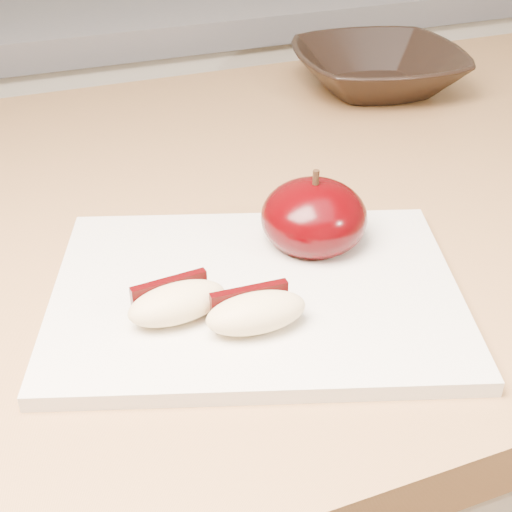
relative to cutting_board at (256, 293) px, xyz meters
name	(u,v)px	position (x,y,z in m)	size (l,w,h in m)	color
back_cabinet	(100,234)	(0.01, 0.85, -0.43)	(2.40, 0.62, 0.94)	silver
cutting_board	(256,293)	(0.00, 0.00, 0.00)	(0.28, 0.20, 0.01)	silver
apple_half	(314,217)	(0.06, 0.04, 0.03)	(0.10, 0.10, 0.07)	#2E0002
apple_wedge_a	(176,302)	(-0.06, -0.01, 0.02)	(0.07, 0.04, 0.02)	beige
apple_wedge_b	(255,311)	(-0.02, -0.04, 0.02)	(0.07, 0.03, 0.02)	beige
bowl	(377,69)	(0.28, 0.34, 0.02)	(0.19, 0.19, 0.05)	black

